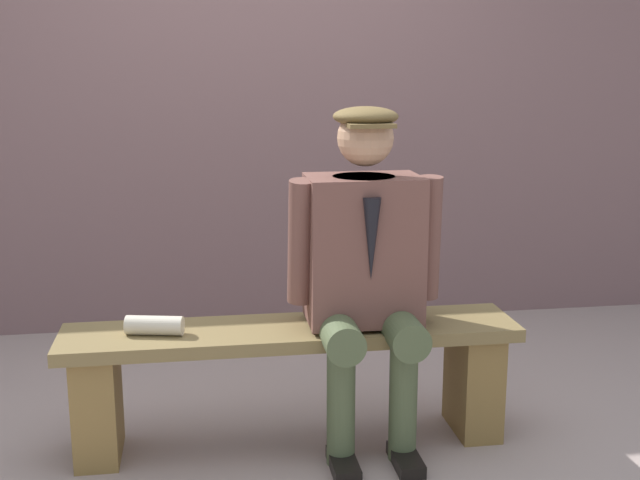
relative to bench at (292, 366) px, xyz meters
The scene contains 5 objects.
ground_plane 0.33m from the bench, ahead, with size 30.00×30.00×0.00m, color gray.
bench is the anchor object (origin of this frame).
seated_man 0.52m from the bench, behind, with size 0.62×0.53×1.37m.
rolled_magazine 0.57m from the bench, ahead, with size 0.08×0.08×0.22m, color beige.
stadium_wall 1.94m from the bench, 90.00° to the right, with size 12.00×0.24×2.54m, color #725655.
Camera 1 is at (0.36, 3.06, 1.53)m, focal length 45.48 mm.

